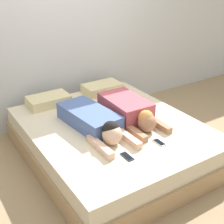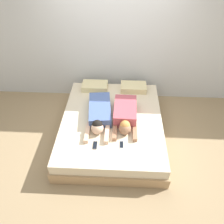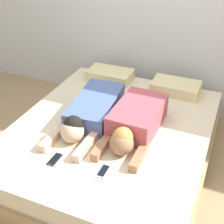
# 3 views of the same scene
# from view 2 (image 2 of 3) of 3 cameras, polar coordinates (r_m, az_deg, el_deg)

# --- Properties ---
(ground_plane) EXTENTS (12.00, 12.00, 0.00)m
(ground_plane) POSITION_cam_2_polar(r_m,az_deg,el_deg) (4.19, 0.00, -5.67)
(ground_plane) COLOR #9E8460
(wall_back) EXTENTS (12.00, 0.06, 2.60)m
(wall_back) POSITION_cam_2_polar(r_m,az_deg,el_deg) (4.44, 0.83, 18.16)
(wall_back) COLOR silver
(wall_back) RESTS_ON ground_plane
(bed) EXTENTS (1.83, 2.19, 0.41)m
(bed) POSITION_cam_2_polar(r_m,az_deg,el_deg) (4.05, 0.00, -3.75)
(bed) COLOR tan
(bed) RESTS_ON ground_plane
(pillow_head_left) EXTENTS (0.52, 0.32, 0.12)m
(pillow_head_left) POSITION_cam_2_polar(r_m,az_deg,el_deg) (4.56, -4.49, 6.75)
(pillow_head_left) COLOR beige
(pillow_head_left) RESTS_ON bed
(pillow_head_right) EXTENTS (0.52, 0.32, 0.12)m
(pillow_head_right) POSITION_cam_2_polar(r_m,az_deg,el_deg) (4.54, 5.62, 6.45)
(pillow_head_right) COLOR beige
(pillow_head_right) RESTS_ON bed
(person_left) EXTENTS (0.46, 1.13, 0.24)m
(person_left) POSITION_cam_2_polar(r_m,az_deg,el_deg) (3.85, -3.33, -0.47)
(person_left) COLOR #4C66A5
(person_left) RESTS_ON bed
(person_right) EXTENTS (0.40, 0.93, 0.23)m
(person_right) POSITION_cam_2_polar(r_m,az_deg,el_deg) (3.80, 3.43, -0.71)
(person_right) COLOR #B24C59
(person_right) RESTS_ON bed
(cell_phone_left) EXTENTS (0.07, 0.15, 0.01)m
(cell_phone_left) POSITION_cam_2_polar(r_m,az_deg,el_deg) (3.49, -4.47, -8.64)
(cell_phone_left) COLOR #2D2D33
(cell_phone_left) RESTS_ON bed
(cell_phone_right) EXTENTS (0.07, 0.15, 0.01)m
(cell_phone_right) POSITION_cam_2_polar(r_m,az_deg,el_deg) (3.48, 2.52, -8.55)
(cell_phone_right) COLOR silver
(cell_phone_right) RESTS_ON bed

